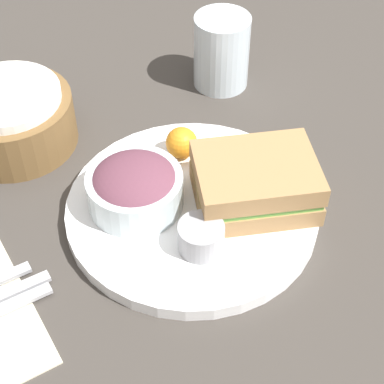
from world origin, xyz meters
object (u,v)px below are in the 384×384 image
plate (192,209)px  salad_bowl (135,187)px  sandwich (255,183)px  drink_glass (222,51)px  dressing_cup (201,237)px  bread_basket (11,118)px

plate → salad_bowl: 0.07m
sandwich → salad_bowl: 0.13m
sandwich → salad_bowl: bearing=150.9°
drink_glass → dressing_cup: bearing=-126.8°
dressing_cup → bread_basket: (-0.10, 0.28, 0.00)m
plate → bread_basket: size_ratio=1.83×
sandwich → drink_glass: drink_glass is taller
dressing_cup → bread_basket: bearing=110.0°
drink_glass → sandwich: bearing=-114.2°
sandwich → dressing_cup: 0.09m
sandwich → salad_bowl: size_ratio=1.50×
plate → dressing_cup: bearing=-112.4°
sandwich → drink_glass: size_ratio=1.57×
drink_glass → bread_basket: drink_glass is taller
salad_bowl → dressing_cup: 0.10m
salad_bowl → dressing_cup: bearing=-72.5°
salad_bowl → dressing_cup: salad_bowl is taller
dressing_cup → drink_glass: (0.19, 0.25, 0.02)m
sandwich → drink_glass: (0.10, 0.22, 0.01)m
plate → drink_glass: (0.16, 0.19, 0.04)m
plate → sandwich: size_ratio=1.77×
dressing_cup → drink_glass: size_ratio=0.48×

